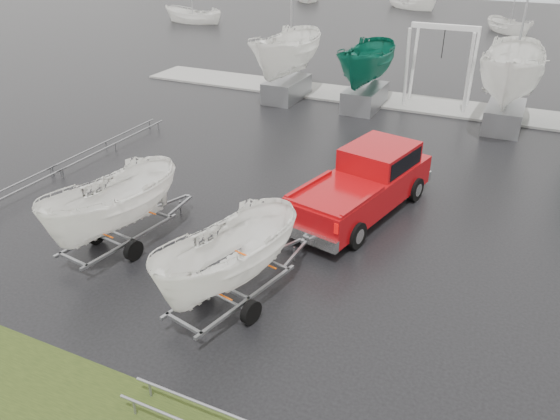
# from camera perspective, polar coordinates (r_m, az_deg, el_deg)

# --- Properties ---
(ground_plane) EXTENTS (120.00, 120.00, 0.00)m
(ground_plane) POSITION_cam_1_polar(r_m,az_deg,el_deg) (18.78, 1.85, 0.90)
(ground_plane) COLOR black
(ground_plane) RESTS_ON ground
(dock) EXTENTS (30.00, 3.00, 0.12)m
(dock) POSITION_cam_1_polar(r_m,az_deg,el_deg) (30.34, 11.93, 11.10)
(dock) COLOR gray
(dock) RESTS_ON ground
(pickup_truck) EXTENTS (3.37, 6.44, 2.04)m
(pickup_truck) POSITION_cam_1_polar(r_m,az_deg,el_deg) (18.02, 9.08, 3.09)
(pickup_truck) COLOR #9A080C
(pickup_truck) RESTS_ON ground
(trailer_hitched) EXTENTS (2.10, 3.77, 5.14)m
(trailer_hitched) POSITION_cam_1_polar(r_m,az_deg,el_deg) (12.44, -5.54, 0.29)
(trailer_hitched) COLOR gray
(trailer_hitched) RESTS_ON ground
(trailer_parked) EXTENTS (2.02, 3.73, 5.24)m
(trailer_parked) POSITION_cam_1_polar(r_m,az_deg,el_deg) (15.56, -17.68, 5.09)
(trailer_parked) COLOR gray
(trailer_parked) RESTS_ON ground
(boat_hoist) EXTENTS (3.30, 2.18, 4.12)m
(boat_hoist) POSITION_cam_1_polar(r_m,az_deg,el_deg) (29.32, 16.55, 15.29)
(boat_hoist) COLOR silver
(boat_hoist) RESTS_ON ground
(keelboat_0) EXTENTS (2.49, 3.20, 10.66)m
(keelboat_0) POSITION_cam_1_polar(r_m,az_deg,el_deg) (29.36, 0.76, 18.95)
(keelboat_0) COLOR gray
(keelboat_0) RESTS_ON ground
(keelboat_1) EXTENTS (2.20, 3.20, 6.94)m
(keelboat_1) POSITION_cam_1_polar(r_m,az_deg,el_deg) (28.15, 9.29, 17.19)
(keelboat_1) COLOR gray
(keelboat_1) RESTS_ON ground
(keelboat_2) EXTENTS (2.72, 3.20, 10.90)m
(keelboat_2) POSITION_cam_1_polar(r_m,az_deg,el_deg) (26.73, 23.87, 16.66)
(keelboat_2) COLOR gray
(keelboat_2) RESTS_ON ground
(mast_rack_0) EXTENTS (0.56, 6.50, 0.06)m
(mast_rack_0) POSITION_cam_1_polar(r_m,az_deg,el_deg) (24.04, -17.31, 6.75)
(mast_rack_0) COLOR gray
(mast_rack_0) RESTS_ON ground
(moored_boat_0) EXTENTS (2.39, 2.34, 10.99)m
(moored_boat_0) POSITION_cam_1_polar(r_m,az_deg,el_deg) (55.52, -9.04, 18.76)
(moored_boat_0) COLOR white
(moored_boat_0) RESTS_ON ground
(moored_boat_1) EXTENTS (3.45, 3.42, 11.34)m
(moored_boat_1) POSITION_cam_1_polar(r_m,az_deg,el_deg) (65.96, 13.63, 19.76)
(moored_boat_1) COLOR white
(moored_boat_1) RESTS_ON ground
(moored_boat_2) EXTENTS (2.92, 2.93, 10.72)m
(moored_boat_2) POSITION_cam_1_polar(r_m,az_deg,el_deg) (53.43, 22.76, 16.70)
(moored_boat_2) COLOR white
(moored_boat_2) RESTS_ON ground
(moored_boat_4) EXTENTS (3.70, 3.74, 11.69)m
(moored_boat_4) POSITION_cam_1_polar(r_m,az_deg,el_deg) (71.64, 2.84, 21.04)
(moored_boat_4) COLOR white
(moored_boat_4) RESTS_ON ground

